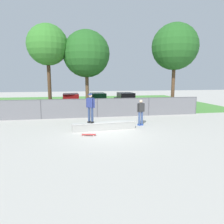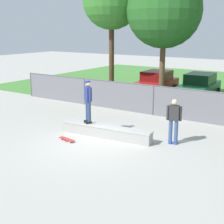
# 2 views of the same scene
# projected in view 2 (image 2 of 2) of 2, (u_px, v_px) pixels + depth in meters

# --- Properties ---
(ground_plane) EXTENTS (80.00, 80.00, 0.00)m
(ground_plane) POSITION_uv_depth(u_px,v_px,m) (93.00, 144.00, 12.98)
(ground_plane) COLOR #ADAAA3
(grass_strip) EXTENTS (30.25, 20.00, 0.02)m
(grass_strip) POSITION_uv_depth(u_px,v_px,m) (211.00, 87.00, 25.68)
(grass_strip) COLOR #478438
(grass_strip) RESTS_ON ground
(concrete_ledge) EXTENTS (4.15, 0.87, 0.51)m
(concrete_ledge) POSITION_uv_depth(u_px,v_px,m) (106.00, 131.00, 13.71)
(concrete_ledge) COLOR #999993
(concrete_ledge) RESTS_ON ground
(skateboarder) EXTENTS (0.52, 0.42, 1.84)m
(skateboarder) POSITION_uv_depth(u_px,v_px,m) (88.00, 100.00, 13.81)
(skateboarder) COLOR black
(skateboarder) RESTS_ON concrete_ledge
(skateboard) EXTENTS (0.82, 0.34, 0.09)m
(skateboard) POSITION_uv_depth(u_px,v_px,m) (67.00, 139.00, 13.31)
(skateboard) COLOR red
(skateboard) RESTS_ON ground
(chainlink_fence) EXTENTS (18.32, 0.07, 1.61)m
(chainlink_fence) POSITION_uv_depth(u_px,v_px,m) (153.00, 99.00, 17.11)
(chainlink_fence) COLOR #4C4C51
(chainlink_fence) RESTS_ON ground
(tree_near_left) EXTENTS (3.54, 3.54, 7.92)m
(tree_near_left) POSITION_uv_depth(u_px,v_px,m) (111.00, 1.00, 19.69)
(tree_near_left) COLOR #47301E
(tree_near_left) RESTS_ON ground
(tree_near_right) EXTENTS (4.27, 4.27, 7.61)m
(tree_near_right) POSITION_uv_depth(u_px,v_px,m) (164.00, 10.00, 18.30)
(tree_near_right) COLOR brown
(tree_near_right) RESTS_ON ground
(car_red) EXTENTS (2.13, 4.26, 1.66)m
(car_red) POSITION_uv_depth(u_px,v_px,m) (156.00, 83.00, 22.35)
(car_red) COLOR #B21E1E
(car_red) RESTS_ON ground
(car_green) EXTENTS (2.13, 4.26, 1.66)m
(car_green) POSITION_uv_depth(u_px,v_px,m) (199.00, 86.00, 21.13)
(car_green) COLOR #1E6638
(car_green) RESTS_ON ground
(bystander) EXTENTS (0.58, 0.35, 1.82)m
(bystander) POSITION_uv_depth(u_px,v_px,m) (174.00, 119.00, 12.74)
(bystander) COLOR #2647A5
(bystander) RESTS_ON ground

